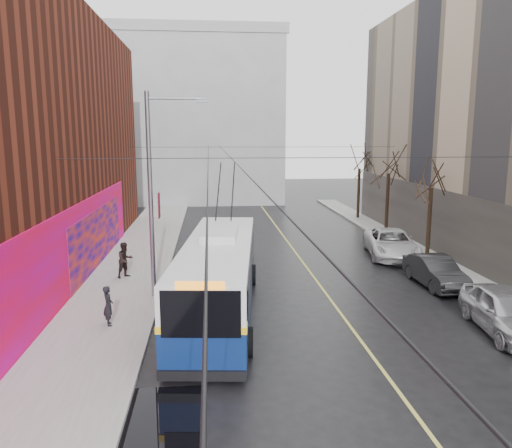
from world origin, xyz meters
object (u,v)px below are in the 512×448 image
at_px(trolleybus, 219,275).
at_px(parked_car_a, 506,311).
at_px(tree_near, 432,174).
at_px(following_car, 235,246).
at_px(tree_far, 360,159).
at_px(pedestrian_a, 108,306).
at_px(tree_mid, 389,163).
at_px(parked_car_b, 435,271).
at_px(parked_car_c, 391,243).
at_px(pedestrian_b, 125,260).
at_px(streetlight_pole, 154,191).

distance_m(trolleybus, parked_car_a, 10.90).
height_order(tree_near, parked_car_a, tree_near).
xyz_separation_m(tree_near, trolleybus, (-12.45, -8.14, -3.36)).
relative_size(trolleybus, following_car, 2.58).
relative_size(tree_far, pedestrian_a, 4.32).
height_order(tree_mid, pedestrian_a, tree_mid).
distance_m(tree_near, tree_mid, 7.01).
xyz_separation_m(parked_car_b, pedestrian_a, (-14.61, -4.06, 0.19)).
relative_size(tree_near, tree_mid, 0.96).
distance_m(tree_mid, parked_car_c, 8.05).
distance_m(tree_far, trolleybus, 25.64).
distance_m(parked_car_c, pedestrian_a, 17.70).
bearing_deg(parked_car_a, tree_near, 86.14).
height_order(tree_mid, tree_far, tree_mid).
bearing_deg(pedestrian_b, tree_near, -33.64).
distance_m(parked_car_b, parked_car_c, 5.92).
xyz_separation_m(tree_near, pedestrian_a, (-16.61, -9.39, -4.06)).
bearing_deg(pedestrian_b, streetlight_pole, -101.88).
distance_m(parked_car_a, following_car, 15.12).
distance_m(parked_car_b, following_car, 11.16).
bearing_deg(pedestrian_b, following_car, -10.40).
relative_size(streetlight_pole, following_car, 1.87).
distance_m(parked_car_b, pedestrian_b, 15.22).
distance_m(streetlight_pole, tree_mid, 19.96).
relative_size(streetlight_pole, tree_mid, 1.35).
xyz_separation_m(tree_far, pedestrian_b, (-17.02, -16.92, -4.10)).
xyz_separation_m(parked_car_c, following_car, (-9.35, 0.17, 0.01)).
bearing_deg(following_car, pedestrian_a, -107.46).
relative_size(parked_car_a, following_car, 1.01).
relative_size(streetlight_pole, pedestrian_b, 5.03).
xyz_separation_m(tree_far, parked_car_b, (-2.00, -19.33, -4.42)).
height_order(tree_near, parked_car_b, tree_near).
bearing_deg(pedestrian_a, parked_car_a, -115.52).
xyz_separation_m(streetlight_pole, tree_near, (15.14, 6.00, 0.13)).
bearing_deg(parked_car_a, parked_car_c, 96.33).
height_order(trolleybus, pedestrian_b, trolleybus).
height_order(trolleybus, parked_car_c, trolleybus).
distance_m(tree_mid, tree_far, 7.00).
distance_m(following_car, pedestrian_a, 11.43).
relative_size(tree_mid, trolleybus, 0.54).
distance_m(parked_car_a, pedestrian_a, 14.71).
xyz_separation_m(tree_near, following_car, (-11.35, 0.76, -4.15)).
xyz_separation_m(tree_mid, following_car, (-11.35, -6.24, -4.43)).
distance_m(tree_near, parked_car_c, 4.66).
distance_m(tree_far, pedestrian_a, 29.00).
height_order(pedestrian_a, pedestrian_b, pedestrian_b).
xyz_separation_m(trolleybus, parked_car_a, (10.45, -2.99, -0.79)).
distance_m(trolleybus, parked_car_c, 13.64).
relative_size(parked_car_b, following_car, 0.91).
xyz_separation_m(streetlight_pole, following_car, (3.79, 6.76, -4.03)).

